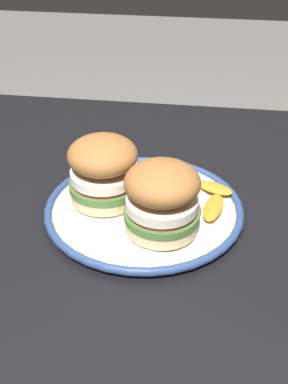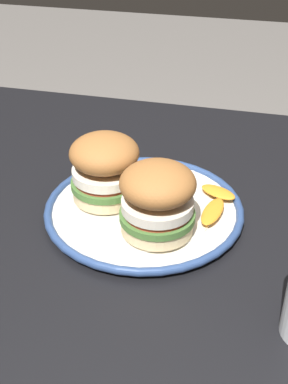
{
  "view_description": "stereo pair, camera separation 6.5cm",
  "coord_description": "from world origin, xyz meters",
  "views": [
    {
      "loc": [
        -0.02,
        0.63,
        1.2
      ],
      "look_at": [
        0.07,
        0.01,
        0.79
      ],
      "focal_mm": 48.65,
      "sensor_mm": 36.0,
      "label": 1
    },
    {
      "loc": [
        -0.08,
        0.62,
        1.2
      ],
      "look_at": [
        0.07,
        0.01,
        0.79
      ],
      "focal_mm": 48.65,
      "sensor_mm": 36.0,
      "label": 2
    }
  ],
  "objects": [
    {
      "name": "dining_table",
      "position": [
        0.0,
        0.0,
        0.64
      ],
      "size": [
        1.26,
        0.8,
        0.75
      ],
      "color": "black",
      "rests_on": "ground"
    },
    {
      "name": "dinner_plate",
      "position": [
        0.07,
        0.01,
        0.76
      ],
      "size": [
        0.29,
        0.29,
        0.02
      ],
      "color": "silver",
      "rests_on": "dining_table"
    },
    {
      "name": "sandwich_half_left",
      "position": [
        0.04,
        0.06,
        0.82
      ],
      "size": [
        0.14,
        0.14,
        0.1
      ],
      "color": "beige",
      "rests_on": "dinner_plate"
    },
    {
      "name": "sandwich_half_right",
      "position": [
        0.13,
        -0.0,
        0.82
      ],
      "size": [
        0.14,
        0.14,
        0.1
      ],
      "color": "beige",
      "rests_on": "dinner_plate"
    },
    {
      "name": "orange_peel_curled",
      "position": [
        0.07,
        -0.08,
        0.77
      ],
      "size": [
        0.08,
        0.08,
        0.01
      ],
      "color": "orange",
      "rests_on": "dinner_plate"
    },
    {
      "name": "orange_peel_strip_long",
      "position": [
        -0.03,
        -0.05,
        0.77
      ],
      "size": [
        0.06,
        0.05,
        0.01
      ],
      "color": "orange",
      "rests_on": "dinner_plate"
    },
    {
      "name": "orange_peel_strip_short",
      "position": [
        -0.03,
        0.01,
        0.77
      ],
      "size": [
        0.04,
        0.07,
        0.01
      ],
      "color": "orange",
      "rests_on": "dinner_plate"
    }
  ]
}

